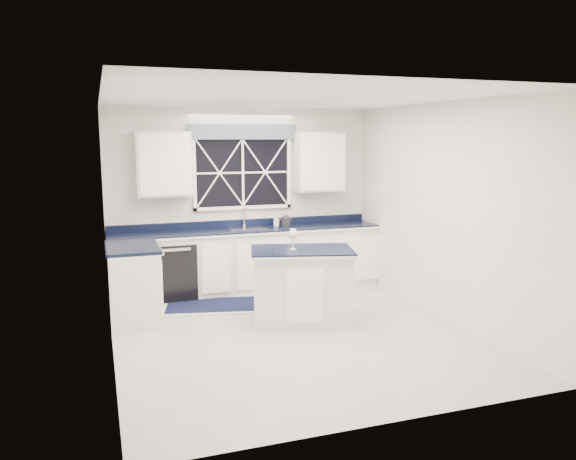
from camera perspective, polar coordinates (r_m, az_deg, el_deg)
name	(u,v)px	position (r m, az deg, el deg)	size (l,w,h in m)	color
ground	(291,333)	(6.70, 0.33, -10.40)	(4.50, 4.50, 0.00)	#ACADA8
back_wall	(242,199)	(8.51, -4.66, 3.16)	(4.00, 0.10, 2.70)	white
base_cabinets	(229,265)	(8.14, -6.03, -3.58)	(3.99, 1.60, 0.90)	silver
countertop	(248,230)	(8.28, -4.11, -0.01)	(3.98, 0.64, 0.04)	black
dishwasher	(174,269)	(8.18, -11.55, -3.94)	(0.60, 0.58, 0.82)	black
window	(243,167)	(8.43, -4.62, 6.38)	(1.65, 0.09, 1.26)	black
upper_cabinets	(245,163)	(8.30, -4.42, 6.82)	(3.10, 0.34, 0.90)	silver
faucet	(244,216)	(8.44, -4.46, 1.39)	(0.05, 0.20, 0.30)	#B1B1B4
island	(302,285)	(6.96, 1.41, -5.64)	(1.38, 1.04, 0.92)	silver
rug	(212,305)	(7.77, -7.75, -7.59)	(1.49, 1.09, 0.02)	beige
kettle	(286,220)	(8.53, -0.21, 0.98)	(0.25, 0.18, 0.18)	#303033
wine_glass	(293,235)	(6.79, 0.51, -0.53)	(0.11, 0.11, 0.26)	silver
soap_bottle	(276,220)	(8.53, -1.18, 0.98)	(0.07, 0.08, 0.16)	silver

